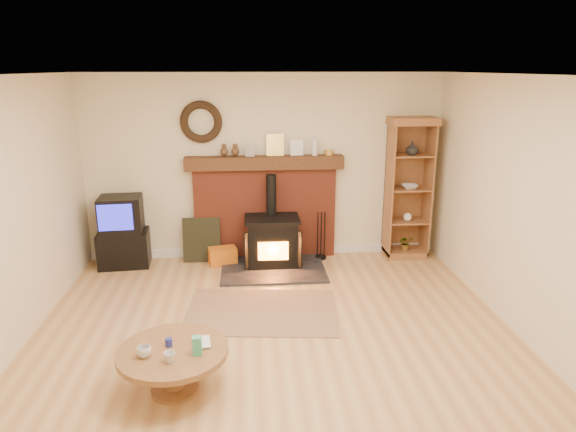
{
  "coord_description": "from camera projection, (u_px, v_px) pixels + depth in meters",
  "views": [
    {
      "loc": [
        -0.25,
        -4.39,
        2.67
      ],
      "look_at": [
        0.19,
        1.0,
        1.09
      ],
      "focal_mm": 32.0,
      "sensor_mm": 36.0,
      "label": 1
    }
  ],
  "objects": [
    {
      "name": "ground",
      "position": [
        277.0,
        353.0,
        4.97
      ],
      "size": [
        5.5,
        5.5,
        0.0
      ],
      "primitive_type": "plane",
      "color": "#B7834C",
      "rests_on": "ground"
    },
    {
      "name": "room_shell",
      "position": [
        273.0,
        178.0,
        4.58
      ],
      "size": [
        5.02,
        5.52,
        2.61
      ],
      "color": "beige",
      "rests_on": "ground"
    },
    {
      "name": "chimney_breast",
      "position": [
        265.0,
        203.0,
        7.3
      ],
      "size": [
        2.2,
        0.22,
        1.78
      ],
      "color": "#943B25",
      "rests_on": "ground"
    },
    {
      "name": "wood_stove",
      "position": [
        272.0,
        243.0,
        7.05
      ],
      "size": [
        1.4,
        1.0,
        1.26
      ],
      "color": "black",
      "rests_on": "ground"
    },
    {
      "name": "area_rug",
      "position": [
        262.0,
        311.0,
        5.81
      ],
      "size": [
        1.8,
        1.33,
        0.01
      ],
      "primitive_type": "cube",
      "rotation": [
        0.0,
        0.0,
        -0.1
      ],
      "color": "brown",
      "rests_on": "ground"
    },
    {
      "name": "tv_unit",
      "position": [
        123.0,
        233.0,
        7.04
      ],
      "size": [
        0.71,
        0.52,
        0.98
      ],
      "color": "black",
      "rests_on": "ground"
    },
    {
      "name": "curio_cabinet",
      "position": [
        408.0,
        188.0,
        7.29
      ],
      "size": [
        0.64,
        0.46,
        2.01
      ],
      "color": "brown",
      "rests_on": "ground"
    },
    {
      "name": "firelog_box",
      "position": [
        223.0,
        256.0,
        7.18
      ],
      "size": [
        0.42,
        0.31,
        0.24
      ],
      "primitive_type": "cube",
      "rotation": [
        0.0,
        0.0,
        0.22
      ],
      "color": "orange",
      "rests_on": "ground"
    },
    {
      "name": "leaning_painting",
      "position": [
        202.0,
        240.0,
        7.25
      ],
      "size": [
        0.53,
        0.14,
        0.63
      ],
      "primitive_type": "cube",
      "rotation": [
        -0.17,
        0.0,
        0.0
      ],
      "color": "black",
      "rests_on": "ground"
    },
    {
      "name": "fire_tools",
      "position": [
        321.0,
        250.0,
        7.38
      ],
      "size": [
        0.16,
        0.16,
        0.7
      ],
      "color": "black",
      "rests_on": "ground"
    },
    {
      "name": "coffee_table",
      "position": [
        173.0,
        357.0,
        4.3
      ],
      "size": [
        0.93,
        0.93,
        0.56
      ],
      "color": "brown",
      "rests_on": "ground"
    }
  ]
}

